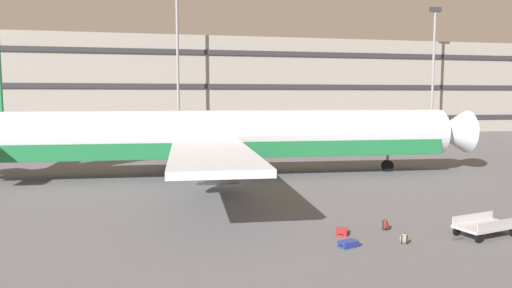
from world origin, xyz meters
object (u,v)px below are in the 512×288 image
(backpack_upright, at_px, (404,239))
(baggage_cart, at_px, (485,226))
(suitcase_laid_flat, at_px, (348,244))
(backpack_navy, at_px, (386,225))
(airliner, at_px, (212,137))
(suitcase_silver, at_px, (342,232))

(backpack_upright, bearing_deg, baggage_cart, 3.85)
(suitcase_laid_flat, relative_size, backpack_upright, 1.78)
(backpack_navy, bearing_deg, baggage_cart, -24.75)
(airliner, relative_size, suitcase_laid_flat, 49.28)
(suitcase_silver, bearing_deg, suitcase_laid_flat, -103.42)
(airliner, distance_m, suitcase_laid_flat, 18.26)
(backpack_navy, relative_size, baggage_cart, 0.16)
(airliner, height_order, baggage_cart, airliner)
(suitcase_laid_flat, relative_size, baggage_cart, 0.25)
(baggage_cart, bearing_deg, suitcase_laid_flat, -178.57)
(airliner, xyz_separation_m, backpack_navy, (5.76, -15.90, -2.66))
(backpack_navy, bearing_deg, suitcase_laid_flat, -144.01)
(backpack_upright, distance_m, baggage_cart, 3.92)
(suitcase_silver, height_order, baggage_cart, baggage_cart)
(suitcase_laid_flat, xyz_separation_m, baggage_cart, (6.24, 0.16, 0.30))
(baggage_cart, bearing_deg, airliner, 118.22)
(backpack_upright, bearing_deg, suitcase_silver, 138.31)
(suitcase_silver, distance_m, backpack_navy, 2.18)
(backpack_upright, relative_size, baggage_cart, 0.14)
(airliner, height_order, suitcase_laid_flat, airliner)
(suitcase_silver, distance_m, backpack_upright, 2.62)
(airliner, xyz_separation_m, backpack_upright, (5.54, -17.87, -2.70))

